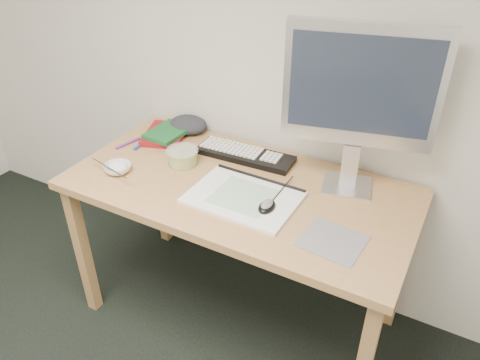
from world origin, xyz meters
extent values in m
plane|color=silver|center=(0.00, 1.80, 1.30)|extent=(3.60, 0.00, 3.60)
cube|color=tan|center=(-0.34, 1.13, 0.36)|extent=(0.05, 0.05, 0.71)
cube|color=tan|center=(-0.34, 1.73, 0.36)|extent=(0.05, 0.05, 0.71)
cube|color=tan|center=(0.96, 1.73, 0.36)|extent=(0.05, 0.05, 0.71)
cube|color=tan|center=(0.31, 1.43, 0.73)|extent=(1.40, 0.70, 0.03)
cube|color=gray|center=(0.76, 1.28, 0.75)|extent=(0.22, 0.20, 0.00)
cube|color=white|center=(0.37, 1.36, 0.76)|extent=(0.42, 0.30, 0.01)
cube|color=black|center=(0.23, 1.64, 0.76)|extent=(0.44, 0.16, 0.03)
cube|color=silver|center=(0.69, 1.63, 0.75)|extent=(0.23, 0.21, 0.01)
cube|color=silver|center=(0.69, 1.63, 0.85)|extent=(0.07, 0.04, 0.18)
cube|color=silver|center=(0.69, 1.63, 1.17)|extent=(0.55, 0.16, 0.45)
cube|color=black|center=(0.69, 1.63, 1.18)|extent=(0.49, 0.12, 0.35)
ellipsoid|color=black|center=(0.48, 1.33, 0.78)|extent=(0.06, 0.10, 0.03)
imported|color=silver|center=(-0.19, 1.28, 0.77)|extent=(0.12, 0.12, 0.04)
cylinder|color=#AAA9AC|center=(-0.19, 1.24, 0.79)|extent=(0.23, 0.07, 0.02)
cylinder|color=gold|center=(0.01, 1.47, 0.78)|extent=(0.15, 0.15, 0.07)
cube|color=maroon|center=(-0.20, 1.63, 0.76)|extent=(0.25, 0.29, 0.02)
cube|color=#165928|center=(-0.18, 1.63, 0.78)|extent=(0.16, 0.22, 0.02)
ellipsoid|color=#222529|center=(-0.14, 1.74, 0.78)|extent=(0.19, 0.17, 0.07)
cylinder|color=#D86C86|center=(0.26, 1.44, 0.75)|extent=(0.17, 0.09, 0.01)
cylinder|color=tan|center=(0.37, 1.46, 0.75)|extent=(0.10, 0.13, 0.01)
cylinder|color=black|center=(0.35, 1.50, 0.75)|extent=(0.19, 0.02, 0.01)
cylinder|color=#203EAE|center=(-0.25, 1.53, 0.76)|extent=(0.02, 0.14, 0.01)
cylinder|color=#DD541A|center=(-0.26, 1.57, 0.76)|extent=(0.05, 0.12, 0.01)
cylinder|color=#732893|center=(-0.31, 1.49, 0.76)|extent=(0.04, 0.13, 0.01)
camera|label=1|loc=(1.06, 0.05, 1.79)|focal=35.00mm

